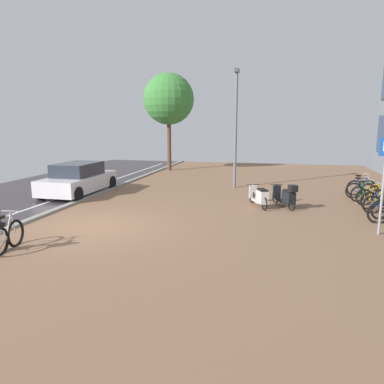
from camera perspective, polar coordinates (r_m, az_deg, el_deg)
ground at (r=11.10m, az=-8.71°, el=-6.03°), size 21.00×40.00×0.13m
bicycle_foreground at (r=10.22m, az=-27.52°, el=-6.15°), size 0.60×1.43×1.11m
bicycle_rack_02 at (r=14.49m, az=27.71°, el=-1.74°), size 1.28×0.48×0.95m
bicycle_rack_03 at (r=15.17m, az=27.32°, el=-1.16°), size 1.32×0.48×0.98m
bicycle_rack_04 at (r=15.83m, az=26.64°, el=-0.70°), size 1.27×0.48×0.93m
bicycle_rack_05 at (r=16.48m, az=25.75°, el=-0.21°), size 1.27×0.52×0.94m
bicycle_rack_06 at (r=17.14m, az=25.22°, el=0.26°), size 1.34×0.48×0.98m
bicycle_rack_07 at (r=17.85m, az=25.21°, el=0.66°), size 1.33×0.50×1.00m
scooter_near at (r=14.03m, az=10.71°, el=-0.78°), size 0.92×1.72×0.78m
scooter_mid at (r=14.14m, az=14.70°, el=-0.69°), size 1.01×1.67×0.98m
parked_car_near at (r=17.26m, az=-17.53°, el=1.93°), size 1.92×4.23×1.42m
parking_sign at (r=11.46m, az=28.13°, el=2.17°), size 0.40×0.07×2.77m
lamp_post at (r=18.02m, az=6.95°, el=10.79°), size 0.20×0.52×5.76m
street_tree at (r=24.96m, az=-3.72°, el=14.45°), size 3.41×3.41×6.52m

